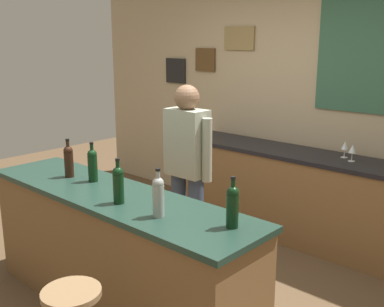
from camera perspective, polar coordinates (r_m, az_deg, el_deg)
The scene contains 13 objects.
ground_plane at distance 3.92m, azimuth -4.43°, elevation -16.32°, with size 10.00×10.00×0.00m, color brown.
back_wall at distance 5.02m, azimuth 12.57°, elevation 7.18°, with size 6.00×0.09×2.80m.
bar_counter at distance 3.48m, azimuth -9.48°, elevation -12.03°, with size 2.40×0.60×0.92m.
side_counter at distance 4.72m, azimuth 13.75°, elevation -5.29°, with size 2.88×0.56×0.90m.
bartender at distance 3.88m, azimuth -0.62°, elevation -1.58°, with size 0.52×0.21×1.62m.
wine_bottle_a at distance 3.73m, azimuth -15.02°, elevation -0.79°, with size 0.07×0.07×0.31m.
wine_bottle_b at distance 3.57m, azimuth -12.21°, elevation -1.29°, with size 0.07×0.07×0.31m.
wine_bottle_c at distance 3.06m, azimuth -9.11°, elevation -3.68°, with size 0.07×0.07×0.31m.
wine_bottle_d at distance 2.80m, azimuth -4.20°, elevation -5.18°, with size 0.07×0.07×0.31m.
wine_bottle_e at distance 2.65m, azimuth 5.03°, elevation -6.37°, with size 0.07×0.07×0.31m.
wine_glass_a at distance 5.23m, azimuth 2.12°, elevation 3.31°, with size 0.07×0.07×0.16m.
wine_glass_b at distance 4.51m, azimuth 18.40°, elevation 0.88°, with size 0.07×0.07×0.16m.
wine_glass_c at distance 4.39m, azimuth 19.24°, elevation 0.46°, with size 0.07×0.07×0.16m.
Camera 1 is at (2.49, -2.30, 1.97)m, focal length 43.09 mm.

